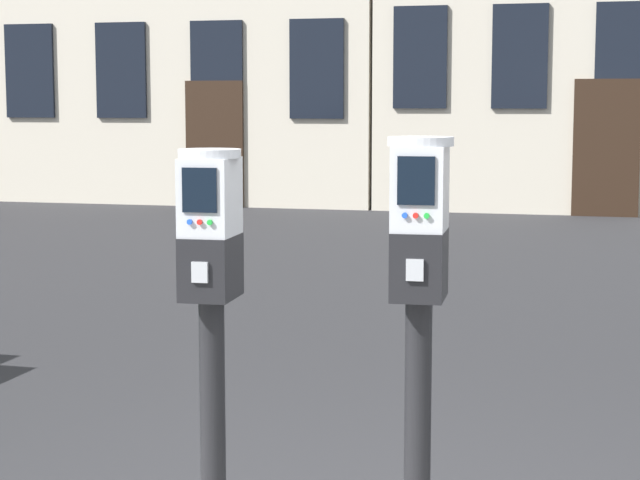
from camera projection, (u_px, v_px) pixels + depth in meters
name	position (u px, v px, depth m)	size (l,w,h in m)	color
parking_meter_near_kerb	(211.00, 280.00, 3.89)	(0.23, 0.26, 1.46)	black
parking_meter_twin_adjacent	(419.00, 279.00, 3.71)	(0.23, 0.26, 1.50)	black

